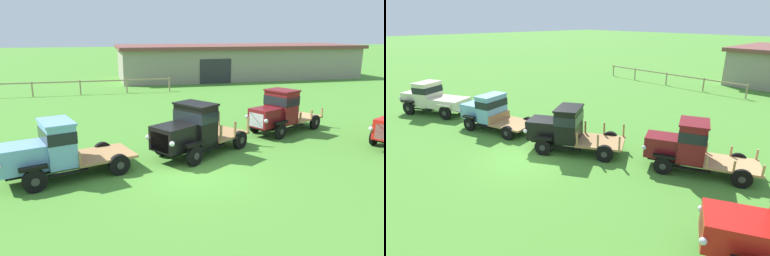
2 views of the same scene
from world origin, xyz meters
The scene contains 6 objects.
ground_plane centered at (0.00, 0.00, 0.00)m, with size 240.00×240.00×0.00m, color #47842D.
farm_shed centered at (12.03, 27.56, 1.82)m, with size 26.39×9.82×3.60m.
paddock_fence centered at (-4.43, 19.19, 0.87)m, with size 14.51×0.38×1.20m.
vintage_truck_second_in_line centered at (-4.81, 0.58, 1.04)m, with size 4.96×3.09×2.07m.
vintage_truck_midrow_center centered at (0.50, 1.85, 1.12)m, with size 4.89×3.97×2.20m.
vintage_truck_far_side centered at (5.63, 4.29, 1.13)m, with size 4.81×3.34×2.22m.
Camera 1 is at (-3.09, -12.58, 5.03)m, focal length 35.00 mm.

